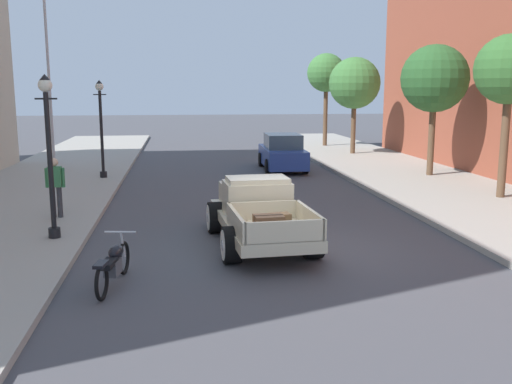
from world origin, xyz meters
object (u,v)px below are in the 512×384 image
object	(u,v)px
hotrod_truck_cream	(258,211)
street_lamp_near	(49,145)
street_tree_third	(355,83)
motorcycle_parked	(113,264)
pedestrian_sidewalk_left	(55,184)
street_tree_nearest	(510,71)
car_background_blue	(282,153)
street_lamp_far	(101,122)
street_tree_farthest	(326,73)
street_tree_second	(435,79)
flagpole	(52,41)

from	to	relation	value
hotrod_truck_cream	street_lamp_near	xyz separation A→B (m)	(-4.85, 0.47, 1.63)
street_lamp_near	street_tree_third	distance (m)	20.95
motorcycle_parked	street_lamp_near	bearing A→B (deg)	117.90
pedestrian_sidewalk_left	street_tree_nearest	xyz separation A→B (m)	(13.85, 1.22, 3.14)
pedestrian_sidewalk_left	street_tree_nearest	size ratio (longest dim) A/B	0.32
car_background_blue	street_lamp_far	size ratio (longest dim) A/B	1.13
motorcycle_parked	street_tree_farthest	distance (m)	26.98
hotrod_truck_cream	street_tree_second	distance (m)	12.71
motorcycle_parked	street_tree_nearest	distance (m)	14.06
street_lamp_far	street_tree_farthest	xyz separation A→B (m)	(12.11, 11.73, 2.20)
motorcycle_parked	street_tree_nearest	world-z (taller)	street_tree_nearest
street_tree_second	street_lamp_near	bearing A→B (deg)	-147.35
flagpole	street_tree_second	xyz separation A→B (m)	(15.75, -4.87, -1.73)
motorcycle_parked	street_tree_third	size ratio (longest dim) A/B	0.40
motorcycle_parked	flagpole	size ratio (longest dim) A/B	0.23
car_background_blue	flagpole	bearing A→B (deg)	171.30
hotrod_truck_cream	street_tree_second	size ratio (longest dim) A/B	0.95
pedestrian_sidewalk_left	street_tree_third	size ratio (longest dim) A/B	0.32
pedestrian_sidewalk_left	flagpole	world-z (taller)	flagpole
motorcycle_parked	street_tree_third	xyz separation A→B (m)	(10.74, 20.03, 3.50)
street_tree_farthest	street_tree_third	bearing A→B (deg)	-84.77
flagpole	hotrod_truck_cream	bearing A→B (deg)	-61.99
car_background_blue	flagpole	xyz separation A→B (m)	(-10.16, 1.55, 5.00)
flagpole	street_tree_farthest	xyz separation A→B (m)	(14.57, 7.93, -1.19)
street_lamp_far	street_tree_second	bearing A→B (deg)	-4.60
flagpole	street_tree_farthest	world-z (taller)	flagpole
street_tree_second	hotrod_truck_cream	bearing A→B (deg)	-133.16
hotrod_truck_cream	pedestrian_sidewalk_left	bearing A→B (deg)	152.51
street_lamp_far	street_tree_second	world-z (taller)	street_tree_second
motorcycle_parked	street_tree_second	xyz separation A→B (m)	(11.51, 11.78, 3.60)
hotrod_truck_cream	car_background_blue	bearing A→B (deg)	77.12
car_background_blue	street_lamp_near	xyz separation A→B (m)	(-7.66, -11.81, 1.62)
hotrod_truck_cream	motorcycle_parked	world-z (taller)	hotrod_truck_cream
flagpole	street_tree_nearest	world-z (taller)	flagpole
hotrod_truck_cream	street_lamp_near	distance (m)	5.14
street_lamp_far	street_tree_farthest	distance (m)	17.00
pedestrian_sidewalk_left	flagpole	size ratio (longest dim) A/B	0.18
pedestrian_sidewalk_left	street_tree_farthest	distance (m)	23.01
hotrod_truck_cream	motorcycle_parked	size ratio (longest dim) A/B	2.39
hotrod_truck_cream	pedestrian_sidewalk_left	world-z (taller)	pedestrian_sidewalk_left
street_tree_second	street_tree_nearest	bearing A→B (deg)	-87.60
car_background_blue	street_tree_nearest	world-z (taller)	street_tree_nearest
street_lamp_near	street_tree_nearest	distance (m)	14.03
car_background_blue	street_lamp_near	distance (m)	14.17
street_tree_second	street_tree_farthest	bearing A→B (deg)	95.29
hotrod_truck_cream	street_tree_nearest	world-z (taller)	street_tree_nearest
street_lamp_far	street_tree_farthest	bearing A→B (deg)	44.08
street_lamp_near	street_tree_farthest	size ratio (longest dim) A/B	0.68
street_lamp_far	flagpole	distance (m)	5.65
street_lamp_near	street_tree_farthest	bearing A→B (deg)	60.45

